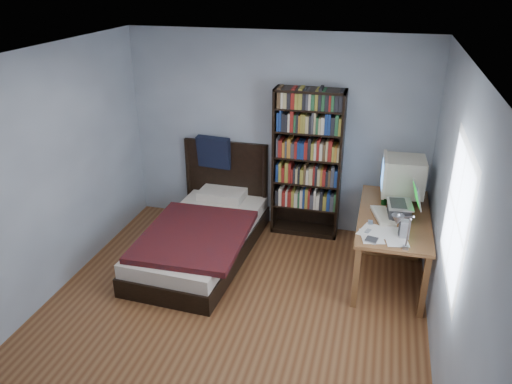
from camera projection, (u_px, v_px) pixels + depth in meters
room at (228, 204)px, 4.40m from camera, size 4.20×4.24×2.50m
desk at (392, 224)px, 5.83m from camera, size 0.75×1.51×0.73m
crt_monitor at (402, 177)px, 5.56m from camera, size 0.47×0.44×0.52m
laptop at (401, 208)px, 5.24m from camera, size 0.35×0.36×0.41m
desk_lamp at (399, 223)px, 4.26m from camera, size 0.21×0.46×0.54m
keyboard at (383, 216)px, 5.30m from camera, size 0.29×0.47×0.04m
speaker at (405, 229)px, 4.88m from camera, size 0.10×0.10×0.18m
soda_can at (384, 200)px, 5.57m from camera, size 0.06×0.06×0.11m
mouse at (392, 202)px, 5.61m from camera, size 0.07×0.12×0.04m
phone_silver at (370, 223)px, 5.17m from camera, size 0.05×0.09×0.02m
phone_grey at (368, 231)px, 5.00m from camera, size 0.07×0.10×0.02m
external_drive at (371, 240)px, 4.83m from camera, size 0.13×0.13×0.02m
bookshelf at (307, 164)px, 6.15m from camera, size 0.84×0.30×1.87m
bed at (203, 233)px, 5.97m from camera, size 1.19×2.19×1.16m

